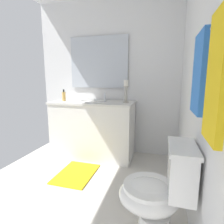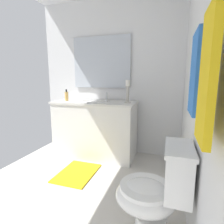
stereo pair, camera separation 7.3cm
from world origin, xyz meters
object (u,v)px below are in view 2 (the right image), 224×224
(sink_basin, at_px, (95,104))
(mirror, at_px, (101,62))
(towel_center, at_px, (207,78))
(bath_mat, at_px, (77,173))
(soap_bottle, at_px, (67,96))
(vanity_cabinet, at_px, (96,129))
(toilet, at_px, (155,193))
(towel_bar, at_px, (209,24))
(candle_holder_tall, at_px, (128,91))
(towel_near_vanity, at_px, (195,74))

(sink_basin, bearing_deg, mirror, -179.80)
(towel_center, relative_size, bath_mat, 0.89)
(soap_bottle, distance_m, bath_mat, 1.19)
(vanity_cabinet, height_order, toilet, vanity_cabinet)
(towel_bar, bearing_deg, sink_basin, -141.00)
(candle_holder_tall, relative_size, toilet, 0.43)
(sink_basin, relative_size, toilet, 0.54)
(toilet, bearing_deg, vanity_cabinet, -141.43)
(soap_bottle, height_order, towel_near_vanity, towel_near_vanity)
(sink_basin, distance_m, towel_center, 2.15)
(mirror, bearing_deg, sink_basin, 0.20)
(vanity_cabinet, height_order, towel_center, towel_center)
(vanity_cabinet, xyz_separation_m, towel_near_vanity, (1.34, 1.22, 0.79))
(vanity_cabinet, xyz_separation_m, soap_bottle, (0.05, -0.47, 0.51))
(vanity_cabinet, bearing_deg, mirror, 179.99)
(candle_holder_tall, distance_m, soap_bottle, 0.99)
(soap_bottle, relative_size, towel_center, 0.34)
(mirror, bearing_deg, vanity_cabinet, -0.01)
(vanity_cabinet, distance_m, toilet, 1.64)
(mirror, bearing_deg, bath_mat, 0.00)
(sink_basin, height_order, bath_mat, sink_basin)
(toilet, relative_size, towel_center, 1.41)
(sink_basin, relative_size, towel_bar, 0.52)
(mirror, height_order, towel_near_vanity, mirror)
(towel_near_vanity, height_order, bath_mat, towel_near_vanity)
(sink_basin, bearing_deg, towel_near_vanity, 42.39)
(sink_basin, height_order, toilet, sink_basin)
(towel_center, bearing_deg, sink_basin, -144.66)
(vanity_cabinet, relative_size, sink_basin, 3.16)
(towel_near_vanity, bearing_deg, candle_holder_tall, -151.76)
(candle_holder_tall, distance_m, bath_mat, 1.30)
(towel_center, distance_m, bath_mat, 2.03)
(candle_holder_tall, relative_size, towel_center, 0.61)
(vanity_cabinet, height_order, towel_near_vanity, towel_near_vanity)
(candle_holder_tall, bearing_deg, towel_center, 22.57)
(sink_basin, height_order, towel_bar, towel_bar)
(bath_mat, bearing_deg, mirror, 180.00)
(vanity_cabinet, distance_m, mirror, 1.08)
(toilet, relative_size, towel_near_vanity, 1.56)
(candle_holder_tall, bearing_deg, towel_bar, 25.67)
(soap_bottle, bearing_deg, towel_near_vanity, 52.66)
(soap_bottle, xyz_separation_m, towel_bar, (1.48, 1.71, 0.51))
(soap_bottle, bearing_deg, bath_mat, 39.08)
(toilet, xyz_separation_m, towel_center, (0.45, 0.20, 0.84))
(candle_holder_tall, bearing_deg, sink_basin, -92.33)
(soap_bottle, xyz_separation_m, towel_center, (1.68, 1.69, 0.26))
(sink_basin, xyz_separation_m, candle_holder_tall, (0.02, 0.51, 0.21))
(towel_bar, relative_size, towel_center, 1.44)
(toilet, distance_m, towel_bar, 1.13)
(towel_center, bearing_deg, towel_bar, 174.66)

